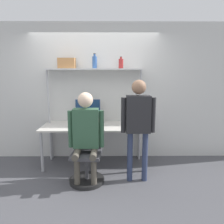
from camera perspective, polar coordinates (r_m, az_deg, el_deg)
The scene contains 13 objects.
ground_plane at distance 4.00m, azimuth -5.02°, elevation -15.65°, with size 12.00×12.00×0.00m, color #4C4C51.
wall_back at distance 4.43m, azimuth -4.46°, elevation 5.16°, with size 8.00×0.06×2.70m.
desk at distance 4.14m, azimuth -4.73°, elevation -4.44°, with size 1.92×0.78×0.76m.
shelf_unit at distance 4.22m, azimuth -4.69°, elevation 8.09°, with size 1.83×0.32×1.82m.
monitor at distance 4.28m, azimuth -6.32°, elevation 0.50°, with size 0.50×0.23×0.48m.
laptop at distance 4.00m, azimuth -6.85°, elevation -2.97°, with size 0.30×0.25×0.24m.
cell_phone at distance 3.92m, azimuth -3.46°, elevation -4.12°, with size 0.07×0.15×0.01m.
office_chair at distance 3.64m, azimuth -6.54°, elevation -13.29°, with size 0.56×0.56×0.94m.
person_seated at distance 3.41m, azimuth -6.87°, elevation -4.77°, with size 0.56×0.48×1.45m.
person_standing at distance 3.43m, azimuth 6.85°, elevation -1.63°, with size 0.54×0.22×1.64m.
bottle_blue at distance 4.22m, azimuth -4.56°, elevation 12.87°, with size 0.09×0.09×0.28m.
bottle_red at distance 4.21m, azimuth 2.35°, elevation 12.56°, with size 0.09×0.09×0.22m.
storage_box at distance 4.29m, azimuth -11.72°, elevation 12.36°, with size 0.32×0.19×0.19m.
Camera 1 is at (0.31, -3.58, 1.75)m, focal length 35.00 mm.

